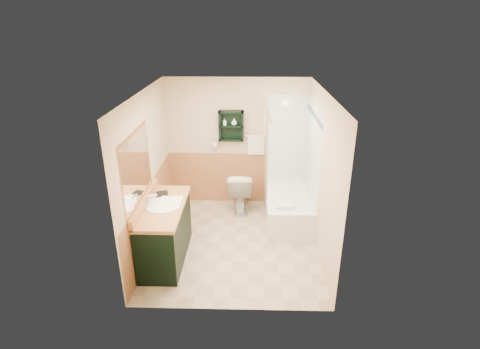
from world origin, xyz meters
name	(u,v)px	position (x,y,z in m)	size (l,w,h in m)	color
floor	(234,242)	(0.00, 0.00, 0.00)	(3.00, 3.00, 0.00)	#C7B391
back_wall	(237,142)	(0.00, 1.52, 1.20)	(2.60, 0.04, 2.40)	beige
left_wall	(146,173)	(-1.32, 0.00, 1.20)	(0.04, 3.00, 2.40)	beige
right_wall	(323,175)	(1.32, 0.00, 1.20)	(0.04, 3.00, 2.40)	beige
ceiling	(233,91)	(0.00, 0.00, 2.42)	(2.60, 3.00, 0.04)	white
wainscot_left	(152,214)	(-1.29, 0.00, 0.50)	(2.98, 2.98, 1.00)	tan
wainscot_back	(237,178)	(0.00, 1.49, 0.50)	(2.58, 2.58, 1.00)	tan
mirror_frame	(137,168)	(-1.27, -0.55, 1.50)	(1.30, 1.30, 1.00)	brown
mirror_glass	(137,168)	(-1.27, -0.55, 1.50)	(1.20, 1.20, 0.90)	white
tile_right	(311,166)	(1.28, 0.75, 1.05)	(1.50, 1.50, 2.10)	white
tile_back	(292,151)	(1.03, 1.48, 1.05)	(0.95, 0.95, 2.10)	white
tile_accent	(315,116)	(1.27, 0.75, 1.90)	(1.50, 1.50, 0.10)	#144835
wall_shelf	(231,126)	(-0.10, 1.41, 1.55)	(0.45, 0.15, 0.55)	black
hair_dryer	(215,144)	(-0.40, 1.43, 1.20)	(0.10, 0.24, 0.18)	silver
towel_bar	(256,136)	(0.35, 1.45, 1.35)	(0.40, 0.06, 0.40)	white
curtain_rod	(269,110)	(0.53, 0.75, 2.00)	(0.03, 0.03, 1.60)	silver
shower_curtain	(267,156)	(0.53, 0.92, 1.15)	(1.05, 1.05, 1.70)	#C6B695
vanity	(165,232)	(-0.99, -0.43, 0.44)	(0.59, 1.38, 0.88)	black
bathtub	(288,207)	(0.93, 0.73, 0.26)	(0.78, 1.50, 0.52)	white
toilet	(240,191)	(0.07, 1.13, 0.38)	(0.43, 0.77, 0.76)	white
counter_towel	(171,201)	(-0.89, -0.32, 0.90)	(0.31, 0.24, 0.04)	white
vanity_book	(156,189)	(-1.16, -0.10, 0.99)	(0.17, 0.02, 0.23)	black
tub_towel	(284,206)	(0.81, 0.23, 0.56)	(0.26, 0.22, 0.07)	white
soap_bottle_a	(225,124)	(-0.22, 1.40, 1.59)	(0.05, 0.12, 0.06)	white
soap_bottle_b	(234,123)	(-0.05, 1.40, 1.61)	(0.09, 0.12, 0.09)	white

